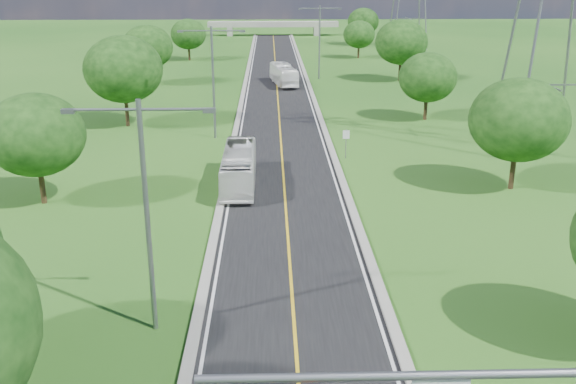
% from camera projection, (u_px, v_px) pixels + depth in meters
% --- Properties ---
extents(ground, '(260.00, 260.00, 0.00)m').
position_uv_depth(ground, '(278.00, 105.00, 73.19)').
color(ground, '#1D4D15').
rests_on(ground, ground).
extents(road, '(8.00, 150.00, 0.06)m').
position_uv_depth(road, '(278.00, 95.00, 78.84)').
color(road, black).
rests_on(road, ground).
extents(curb_left, '(0.50, 150.00, 0.22)m').
position_uv_depth(curb_left, '(243.00, 94.00, 78.70)').
color(curb_left, gray).
rests_on(curb_left, ground).
extents(curb_right, '(0.50, 150.00, 0.22)m').
position_uv_depth(curb_right, '(312.00, 94.00, 78.93)').
color(curb_right, gray).
rests_on(curb_right, ground).
extents(speed_limit_sign, '(0.55, 0.09, 2.40)m').
position_uv_depth(speed_limit_sign, '(346.00, 139.00, 52.03)').
color(speed_limit_sign, slate).
rests_on(speed_limit_sign, ground).
extents(overpass, '(30.00, 3.00, 3.20)m').
position_uv_depth(overpass, '(273.00, 25.00, 147.89)').
color(overpass, gray).
rests_on(overpass, ground).
extents(streetlight_near_left, '(5.90, 0.25, 10.00)m').
position_uv_depth(streetlight_near_left, '(146.00, 199.00, 25.76)').
color(streetlight_near_left, slate).
rests_on(streetlight_near_left, ground).
extents(streetlight_mid_left, '(5.90, 0.25, 10.00)m').
position_uv_depth(streetlight_mid_left, '(213.00, 73.00, 56.91)').
color(streetlight_mid_left, slate).
rests_on(streetlight_mid_left, ground).
extents(streetlight_far_right, '(5.90, 0.25, 10.00)m').
position_uv_depth(streetlight_far_right, '(320.00, 36.00, 88.38)').
color(streetlight_far_right, slate).
rests_on(streetlight_far_right, ground).
extents(tree_lb, '(6.30, 6.30, 7.33)m').
position_uv_depth(tree_lb, '(35.00, 135.00, 41.02)').
color(tree_lb, black).
rests_on(tree_lb, ground).
extents(tree_lc, '(7.56, 7.56, 8.79)m').
position_uv_depth(tree_lc, '(123.00, 69.00, 61.50)').
color(tree_lc, black).
rests_on(tree_lc, ground).
extents(tree_ld, '(6.72, 6.72, 7.82)m').
position_uv_depth(tree_ld, '(147.00, 47.00, 84.30)').
color(tree_ld, black).
rests_on(tree_ld, ground).
extents(tree_le, '(5.88, 5.88, 6.84)m').
position_uv_depth(tree_le, '(188.00, 34.00, 107.22)').
color(tree_le, black).
rests_on(tree_le, ground).
extents(tree_rb, '(6.72, 6.72, 7.82)m').
position_uv_depth(tree_rb, '(519.00, 120.00, 43.68)').
color(tree_rb, black).
rests_on(tree_rb, ground).
extents(tree_rc, '(5.88, 5.88, 6.84)m').
position_uv_depth(tree_rc, '(428.00, 77.00, 64.62)').
color(tree_rc, black).
rests_on(tree_rc, ground).
extents(tree_rd, '(7.14, 7.14, 8.30)m').
position_uv_depth(tree_rd, '(401.00, 42.00, 87.02)').
color(tree_rd, black).
rests_on(tree_rd, ground).
extents(tree_re, '(5.46, 5.46, 6.35)m').
position_uv_depth(tree_re, '(359.00, 34.00, 110.01)').
color(tree_re, black).
rests_on(tree_re, ground).
extents(tree_rf, '(6.30, 6.30, 7.33)m').
position_uv_depth(tree_rf, '(363.00, 22.00, 128.77)').
color(tree_rf, black).
rests_on(tree_rf, ground).
extents(bus_outbound, '(3.75, 9.76, 2.65)m').
position_uv_depth(bus_outbound, '(284.00, 75.00, 85.19)').
color(bus_outbound, white).
rests_on(bus_outbound, road).
extents(bus_inbound, '(2.23, 9.49, 2.64)m').
position_uv_depth(bus_inbound, '(239.00, 167.00, 45.47)').
color(bus_inbound, silver).
rests_on(bus_inbound, road).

